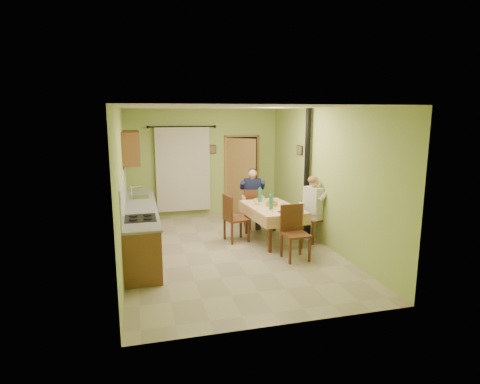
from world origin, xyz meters
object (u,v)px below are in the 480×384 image
object	(u,v)px
man_right	(314,201)
chair_far	(252,216)
man_far	(252,192)
stove_flue	(306,190)
chair_near	(295,244)
chair_left	(236,228)
chair_right	(314,228)
dining_table	(272,224)

from	to	relation	value
man_right	chair_far	bearing A→B (deg)	16.99
man_far	stove_flue	world-z (taller)	stove_flue
man_far	stove_flue	size ratio (longest dim) A/B	0.50
chair_near	man_far	bearing A→B (deg)	-87.91
man_right	stove_flue	size ratio (longest dim) A/B	0.50
chair_near	chair_left	size ratio (longest dim) A/B	1.00
chair_near	man_right	world-z (taller)	man_right
chair_right	chair_left	size ratio (longest dim) A/B	0.91
dining_table	chair_right	world-z (taller)	chair_right
chair_far	man_right	size ratio (longest dim) A/B	0.69
chair_right	man_far	size ratio (longest dim) A/B	0.67
chair_left	dining_table	bearing A→B (deg)	64.57
man_right	stove_flue	distance (m)	0.56
chair_right	chair_left	xyz separation A→B (m)	(-1.60, 0.45, 0.00)
dining_table	chair_near	bearing A→B (deg)	-92.23
chair_left	man_right	bearing A→B (deg)	62.89
chair_far	dining_table	bearing A→B (deg)	-70.50
chair_left	man_right	size ratio (longest dim) A/B	0.73
dining_table	chair_near	xyz separation A→B (m)	(0.06, -1.14, -0.09)
man_far	man_right	bearing A→B (deg)	-41.89
chair_near	man_right	bearing A→B (deg)	-134.22
dining_table	chair_right	bearing A→B (deg)	-22.00
chair_near	stove_flue	xyz separation A→B (m)	(0.82, 1.41, 0.73)
chair_near	stove_flue	size ratio (longest dim) A/B	0.36
dining_table	chair_left	world-z (taller)	chair_left
stove_flue	chair_near	bearing A→B (deg)	-120.24
chair_near	chair_left	bearing A→B (deg)	-61.33
chair_right	stove_flue	distance (m)	0.91
dining_table	chair_right	size ratio (longest dim) A/B	1.79
man_far	man_right	size ratio (longest dim) A/B	1.00
dining_table	chair_far	distance (m)	1.07
chair_left	stove_flue	bearing A→B (deg)	81.80
chair_left	man_right	world-z (taller)	man_right
dining_table	chair_near	world-z (taller)	chair_near
chair_near	man_right	size ratio (longest dim) A/B	0.73
chair_far	stove_flue	distance (m)	1.48
chair_far	chair_left	bearing A→B (deg)	-113.36
chair_far	man_right	world-z (taller)	man_right
chair_left	man_far	world-z (taller)	man_far
dining_table	man_right	world-z (taller)	man_right
dining_table	chair_left	distance (m)	0.78
dining_table	man_far	bearing A→B (deg)	91.94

